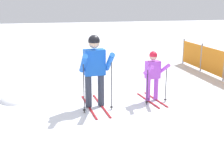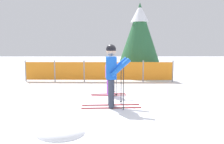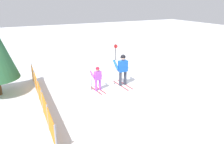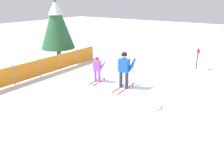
% 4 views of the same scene
% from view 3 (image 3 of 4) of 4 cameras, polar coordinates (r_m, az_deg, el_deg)
% --- Properties ---
extents(ground_plane, '(60.00, 60.00, 0.00)m').
position_cam_3_polar(ground_plane, '(11.86, 1.91, -3.00)').
color(ground_plane, white).
extents(skier_adult, '(1.59, 0.72, 1.67)m').
position_cam_3_polar(skier_adult, '(11.33, 2.81, 1.30)').
color(skier_adult, maroon).
rests_on(skier_adult, ground_plane).
extents(skier_child, '(1.18, 0.57, 1.24)m').
position_cam_3_polar(skier_child, '(10.76, -3.79, -1.18)').
color(skier_child, maroon).
rests_on(skier_child, ground_plane).
extents(safety_fence, '(6.86, 0.29, 0.99)m').
position_cam_3_polar(safety_fence, '(9.75, -18.23, -5.76)').
color(safety_fence, gray).
rests_on(safety_fence, ground_plane).
extents(trail_marker, '(0.21, 0.21, 1.21)m').
position_cam_3_polar(trail_marker, '(16.23, 0.91, 5.73)').
color(trail_marker, black).
rests_on(trail_marker, ground_plane).
extents(snow_mound, '(0.89, 0.75, 0.35)m').
position_cam_3_polar(snow_mound, '(11.88, 12.79, -3.42)').
color(snow_mound, white).
rests_on(snow_mound, ground_plane).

